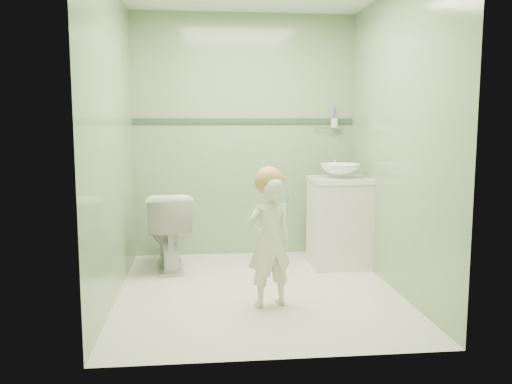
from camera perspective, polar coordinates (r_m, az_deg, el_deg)
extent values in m
plane|color=white|center=(4.37, 0.21, -10.44)|extent=(2.50, 2.50, 0.00)
cube|color=#80A373|center=(5.41, -1.24, 5.95)|extent=(2.20, 0.04, 2.40)
cube|color=#80A373|center=(2.92, 2.90, 4.58)|extent=(2.20, 0.04, 2.40)
cube|color=#80A373|center=(4.19, -14.98, 5.23)|extent=(0.04, 2.50, 2.40)
cube|color=#80A373|center=(4.42, 14.61, 5.35)|extent=(0.04, 2.50, 2.40)
cube|color=#2F4A37|center=(5.39, -1.23, 7.54)|extent=(2.20, 0.02, 0.05)
cube|color=silver|center=(5.09, 8.79, -3.30)|extent=(0.52, 0.50, 0.80)
cube|color=white|center=(5.03, 8.89, 1.29)|extent=(0.54, 0.52, 0.04)
imported|color=white|center=(5.03, 8.91, 2.24)|extent=(0.37, 0.37, 0.13)
cylinder|color=silver|center=(5.21, 8.35, 3.06)|extent=(0.03, 0.03, 0.18)
cylinder|color=silver|center=(5.16, 8.51, 3.90)|extent=(0.02, 0.12, 0.02)
cylinder|color=silver|center=(5.49, 7.64, 6.74)|extent=(0.26, 0.02, 0.02)
cylinder|color=silver|center=(5.48, 8.31, 7.25)|extent=(0.07, 0.07, 0.09)
cylinder|color=#2D2FC0|center=(5.48, 8.25, 7.98)|extent=(0.01, 0.01, 0.17)
cylinder|color=#7A4A9E|center=(5.47, 8.36, 7.98)|extent=(0.01, 0.01, 0.17)
imported|color=white|center=(4.98, -9.24, -4.04)|extent=(0.47, 0.74, 0.72)
imported|color=beige|center=(3.92, 1.40, -5.32)|extent=(0.41, 0.33, 0.96)
sphere|color=#C1804F|center=(3.87, 1.37, 1.18)|extent=(0.21, 0.21, 0.21)
cylinder|color=#0D9A74|center=(3.78, 3.38, -0.89)|extent=(0.03, 0.14, 0.06)
cube|color=white|center=(3.79, 2.23, -0.25)|extent=(0.03, 0.02, 0.02)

